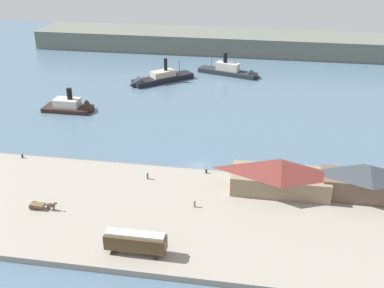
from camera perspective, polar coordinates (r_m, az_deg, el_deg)
The scene contains 15 objects.
ground_plane at distance 112.47m, azimuth 0.80°, elevation -2.68°, with size 320.00×320.00×0.00m, color slate.
quay_promenade at distance 93.63m, azimuth -1.30°, elevation -8.68°, with size 110.00×36.00×1.20m, color gray.
seawall_edge at distance 109.11m, azimuth 0.51°, elevation -3.33°, with size 110.00×0.80×1.00m, color slate.
ferry_shed_east_terminal at distance 100.53m, azimuth 10.73°, elevation -3.83°, with size 20.92×9.04×6.84m.
ferry_shed_customs_shed at distance 103.11m, azimuth 20.60°, elevation -4.20°, with size 18.62×7.83×7.30m.
street_tram at distance 82.52m, azimuth -6.90°, elevation -11.67°, with size 10.69×2.83×4.14m.
horse_cart at distance 98.52m, azimuth -17.80°, elevation -7.10°, with size 5.76×1.65×1.87m.
pedestrian_walking_west at distance 94.66m, azimuth 0.31°, elevation -7.29°, with size 0.39×0.39×1.56m.
pedestrian_standing_center at distance 104.74m, azimuth -5.44°, elevation -3.89°, with size 0.40×0.40×1.62m.
mooring_post_center_east at distance 120.62m, azimuth -19.96°, elevation -1.40°, with size 0.44×0.44×0.90m, color black.
mooring_post_west at distance 106.76m, azimuth 1.75°, elevation -3.34°, with size 0.44×0.44×0.90m, color black.
ferry_departing_north at distance 148.79m, azimuth -14.12°, elevation 4.39°, with size 16.09×6.68×9.61m.
ferry_moored_east at distance 170.75m, azimuth -4.35°, elevation 7.88°, with size 22.15×20.73×9.93m.
ferry_approaching_east at distance 179.28m, azimuth 5.12°, elevation 8.75°, with size 25.04×12.15×9.74m.
far_headland at distance 214.14m, azimuth 5.45°, elevation 12.25°, with size 180.00×24.00×8.00m, color #60665B.
Camera 1 is at (14.93, -97.80, 53.49)m, focal length 43.81 mm.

